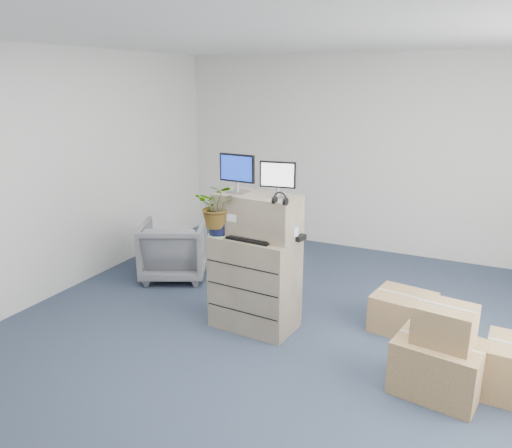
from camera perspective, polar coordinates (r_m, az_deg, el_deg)
The scene contains 16 objects.
ground at distance 4.57m, azimuth 2.90°, elevation -16.08°, with size 7.00×7.00×0.00m, color #29354A.
wall_back at distance 7.30m, azimuth 13.89°, elevation 7.61°, with size 6.00×0.02×2.80m, color silver.
filing_cabinet_lower at distance 5.04m, azimuth -0.14°, elevation -6.65°, with size 0.82×0.50×0.96m, color #83725A.
filing_cabinet_upper at distance 4.85m, azimuth 0.13°, elevation 1.01°, with size 0.82×0.41×0.41m, color #83725A.
monitor_left at distance 4.86m, azimuth -2.19°, elevation 6.07°, with size 0.38×0.16×0.38m.
monitor_right at distance 4.65m, azimuth 2.49°, elevation 5.35°, with size 0.34×0.16×0.34m.
headphones at distance 4.47m, azimuth 2.77°, elevation 2.88°, with size 0.13×0.13×0.01m, color black.
keyboard at distance 4.77m, azimuth -0.60°, elevation -1.70°, with size 0.46×0.19×0.02m, color black.
mouse at distance 4.59m, azimuth 3.04°, elevation -2.38°, with size 0.09×0.06×0.03m, color silver.
water_bottle at distance 4.85m, azimuth 1.67°, elevation -0.01°, with size 0.07×0.07×0.25m, color gray.
phone_dock at distance 4.87m, azimuth -0.25°, elevation -0.93°, with size 0.06×0.05×0.12m.
external_drive at distance 4.80m, azimuth 4.56°, elevation -1.46°, with size 0.17×0.13×0.05m, color black.
tissue_box at distance 4.76m, azimuth 3.29°, elevation -0.67°, with size 0.24×0.12×0.09m, color #3982C2.
potted_plant at distance 4.84m, azimuth -4.43°, elevation 1.41°, with size 0.49×0.53×0.43m.
office_chair at distance 6.38m, azimuth -9.38°, elevation -2.60°, with size 0.78×0.73×0.80m, color slate.
cardboard_boxes at distance 4.61m, azimuth 26.26°, elevation -13.82°, with size 2.52×1.57×0.76m.
Camera 1 is at (1.46, -3.57, 2.44)m, focal length 35.00 mm.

